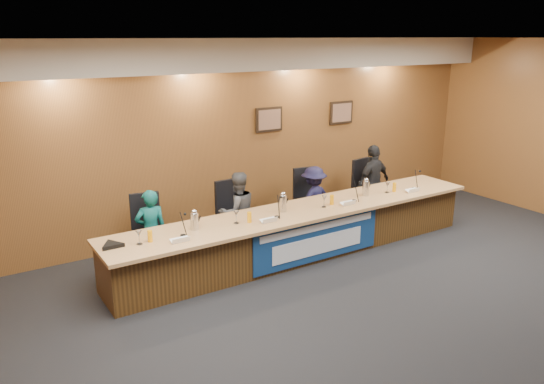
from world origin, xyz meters
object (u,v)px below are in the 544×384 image
(speakerphone, at_px, (112,245))
(office_chair_a, at_px, (149,237))
(panelist_c, at_px, (313,200))
(office_chair_c, at_px, (310,204))
(carafe_mid, at_px, (283,204))
(banner, at_px, (318,240))
(carafe_left, at_px, (194,221))
(office_chair_d, at_px, (369,192))
(panelist_d, at_px, (373,182))
(panelist_a, at_px, (151,231))
(panelist_b, at_px, (238,212))
(dais_body, at_px, (302,233))
(office_chair_b, at_px, (235,219))
(carafe_right, at_px, (366,189))

(speakerphone, bearing_deg, office_chair_a, 46.25)
(panelist_c, relative_size, office_chair_c, 2.41)
(panelist_c, relative_size, carafe_mid, 4.71)
(banner, height_order, carafe_left, carafe_left)
(office_chair_c, height_order, office_chair_d, same)
(panelist_d, bearing_deg, panelist_a, -8.96)
(panelist_b, bearing_deg, panelist_a, 2.26)
(office_chair_a, xyz_separation_m, speakerphone, (-0.73, -0.76, 0.30))
(office_chair_d, bearing_deg, carafe_left, -176.40)
(office_chair_c, bearing_deg, dais_body, -123.41)
(office_chair_c, relative_size, speakerphone, 1.50)
(speakerphone, bearing_deg, office_chair_c, 12.07)
(office_chair_b, bearing_deg, panelist_b, -92.59)
(office_chair_a, height_order, office_chair_c, same)
(panelist_a, distance_m, panelist_b, 1.39)
(speakerphone, bearing_deg, panelist_d, 7.70)
(office_chair_c, bearing_deg, panelist_b, -166.43)
(panelist_b, xyz_separation_m, carafe_mid, (0.40, -0.65, 0.24))
(panelist_a, relative_size, office_chair_b, 2.50)
(panelist_c, bearing_deg, carafe_left, 6.58)
(panelist_d, distance_m, office_chair_b, 2.80)
(dais_body, relative_size, carafe_mid, 24.43)
(panelist_b, relative_size, panelist_d, 0.92)
(carafe_right, bearing_deg, office_chair_d, 44.34)
(carafe_left, height_order, carafe_right, carafe_right)
(office_chair_b, bearing_deg, banner, -60.79)
(dais_body, xyz_separation_m, carafe_left, (-1.74, 0.02, 0.51))
(panelist_d, xyz_separation_m, office_chair_a, (-4.17, 0.10, -0.21))
(panelist_d, bearing_deg, carafe_right, 31.52)
(banner, distance_m, carafe_mid, 0.74)
(panelist_c, relative_size, office_chair_b, 2.41)
(carafe_left, height_order, carafe_mid, carafe_mid)
(panelist_b, relative_size, office_chair_c, 2.63)
(office_chair_d, xyz_separation_m, carafe_mid, (-2.38, -0.75, 0.39))
(office_chair_a, height_order, carafe_left, carafe_left)
(office_chair_a, distance_m, office_chair_d, 4.17)
(office_chair_b, relative_size, carafe_mid, 1.95)
(office_chair_d, bearing_deg, office_chair_a, 172.49)
(carafe_left, relative_size, carafe_mid, 0.92)
(speakerphone, bearing_deg, office_chair_d, 8.85)
(banner, xyz_separation_m, office_chair_b, (-0.73, 1.18, 0.10))
(panelist_a, relative_size, speakerphone, 3.76)
(panelist_a, bearing_deg, dais_body, 170.57)
(panelist_a, xyz_separation_m, office_chair_d, (4.17, 0.10, -0.12))
(office_chair_c, bearing_deg, panelist_c, -80.37)
(panelist_c, xyz_separation_m, carafe_right, (0.53, -0.69, 0.29))
(banner, bearing_deg, carafe_left, 165.87)
(dais_body, height_order, office_chair_b, dais_body)
(banner, relative_size, panelist_d, 1.59)
(dais_body, bearing_deg, banner, -90.00)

